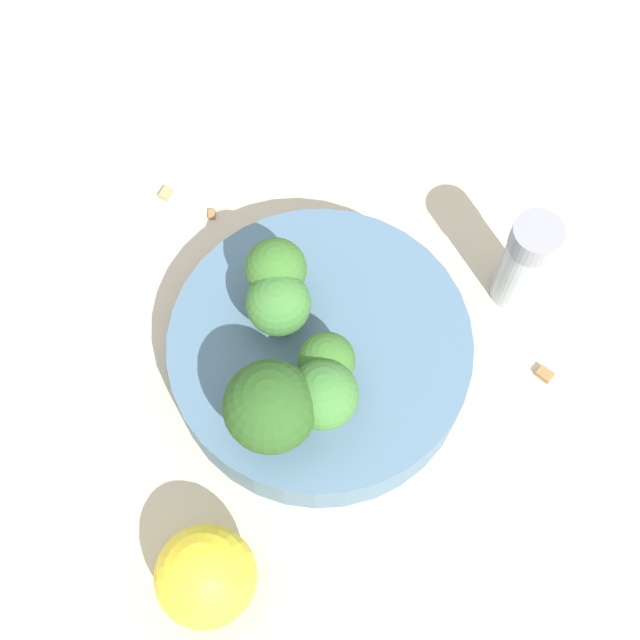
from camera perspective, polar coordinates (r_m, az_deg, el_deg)
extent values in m
plane|color=beige|center=(0.57, 0.00, -2.83)|extent=(3.00, 3.00, 0.00)
cylinder|color=slate|center=(0.55, 0.00, -2.13)|extent=(0.18, 0.18, 0.04)
cylinder|color=#84AD66|center=(0.53, -2.75, 2.36)|extent=(0.03, 0.03, 0.03)
sphere|color=#386B28|center=(0.52, -2.85, 3.30)|extent=(0.04, 0.04, 0.04)
cylinder|color=#7A9E5B|center=(0.53, -2.60, 0.25)|extent=(0.02, 0.02, 0.02)
sphere|color=#3D7533|center=(0.51, -2.68, 1.06)|extent=(0.04, 0.04, 0.04)
cylinder|color=#7A9E5B|center=(0.51, 0.54, -3.22)|extent=(0.02, 0.02, 0.02)
sphere|color=#386B28|center=(0.50, 0.56, -2.58)|extent=(0.03, 0.03, 0.03)
cylinder|color=#7A9E5B|center=(0.50, 0.21, -5.56)|extent=(0.02, 0.02, 0.03)
sphere|color=#3D7533|center=(0.48, 0.21, -4.81)|extent=(0.04, 0.04, 0.04)
cylinder|color=#84AD66|center=(0.50, -3.06, -6.39)|extent=(0.02, 0.02, 0.03)
sphere|color=#28511E|center=(0.48, -3.20, -5.56)|extent=(0.05, 0.05, 0.05)
cylinder|color=#B2B7BC|center=(0.57, 12.78, 3.17)|extent=(0.03, 0.03, 0.06)
cylinder|color=gray|center=(0.54, 13.66, 5.13)|extent=(0.03, 0.03, 0.02)
sphere|color=yellow|center=(0.51, -7.33, -15.96)|extent=(0.06, 0.06, 0.06)
cube|color=olive|center=(0.58, 14.23, -3.30)|extent=(0.01, 0.01, 0.01)
cube|color=tan|center=(0.63, -9.88, 8.09)|extent=(0.01, 0.01, 0.01)
cube|color=olive|center=(0.61, -6.95, 6.81)|extent=(0.01, 0.01, 0.01)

